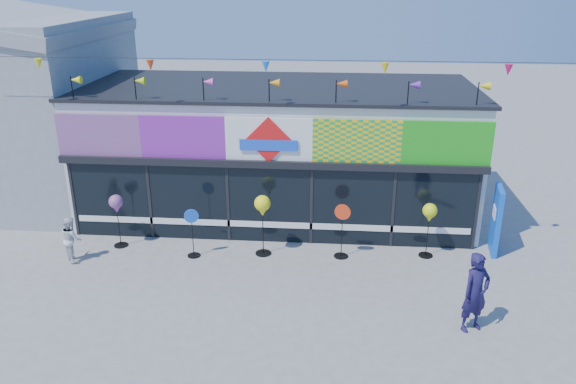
# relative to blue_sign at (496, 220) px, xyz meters

# --- Properties ---
(ground) EXTENTS (80.00, 80.00, 0.00)m
(ground) POSITION_rel_blue_sign_xyz_m (-6.33, -3.30, -0.96)
(ground) COLOR slate
(ground) RESTS_ON ground
(kite_shop) EXTENTS (16.00, 5.70, 5.31)m
(kite_shop) POSITION_rel_blue_sign_xyz_m (-6.33, 2.64, 1.09)
(kite_shop) COLOR white
(kite_shop) RESTS_ON ground
(blue_sign) EXTENTS (0.27, 0.97, 1.91)m
(blue_sign) POSITION_rel_blue_sign_xyz_m (0.00, 0.00, 0.00)
(blue_sign) COLOR blue
(blue_sign) RESTS_ON ground
(spinner_0) EXTENTS (0.40, 0.40, 1.57)m
(spinner_0) POSITION_rel_blue_sign_xyz_m (-10.58, -0.53, 0.30)
(spinner_0) COLOR black
(spinner_0) RESTS_ON ground
(spinner_1) EXTENTS (0.39, 0.36, 1.41)m
(spinner_1) POSITION_rel_blue_sign_xyz_m (-8.34, -0.98, -0.21)
(spinner_1) COLOR black
(spinner_1) RESTS_ON ground
(spinner_2) EXTENTS (0.44, 0.44, 1.75)m
(spinner_2) POSITION_rel_blue_sign_xyz_m (-6.43, -0.69, 0.44)
(spinner_2) COLOR black
(spinner_2) RESTS_ON ground
(spinner_3) EXTENTS (0.44, 0.40, 1.56)m
(spinner_3) POSITION_rel_blue_sign_xyz_m (-4.26, -0.68, -0.13)
(spinner_3) COLOR black
(spinner_3) RESTS_ON ground
(spinner_4) EXTENTS (0.40, 0.40, 1.57)m
(spinner_4) POSITION_rel_blue_sign_xyz_m (-1.91, -0.44, 0.30)
(spinner_4) COLOR black
(spinner_4) RESTS_ON ground
(adult_man) EXTENTS (0.80, 0.70, 1.84)m
(adult_man) POSITION_rel_blue_sign_xyz_m (-1.41, -3.86, -0.04)
(adult_man) COLOR #1A1441
(adult_man) RESTS_ON ground
(child) EXTENTS (0.67, 0.69, 1.26)m
(child) POSITION_rel_blue_sign_xyz_m (-11.55, -1.47, -0.33)
(child) COLOR silver
(child) RESTS_ON ground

